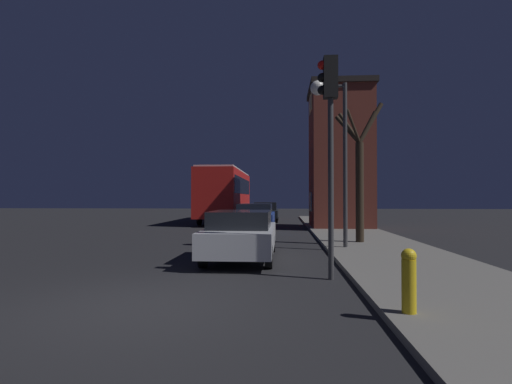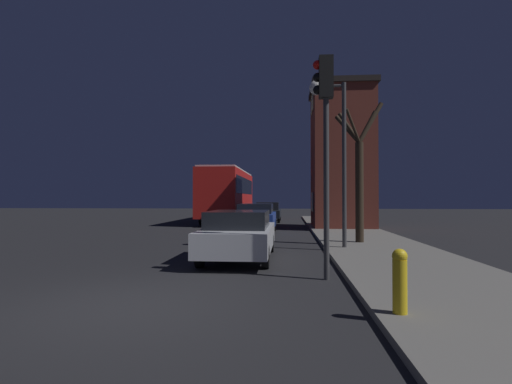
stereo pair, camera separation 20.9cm
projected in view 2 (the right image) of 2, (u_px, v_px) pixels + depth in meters
ground_plane at (131, 305)px, 6.46m from camera, size 120.00×120.00×0.00m
sidewalk at (488, 309)px, 6.01m from camera, size 3.59×60.00×0.12m
brick_building at (341, 156)px, 22.95m from camera, size 3.53×4.32×8.06m
streetlamp at (330, 123)px, 13.24m from camera, size 1.22×0.49×5.55m
traffic_light at (325, 120)px, 8.54m from camera, size 0.43×0.24×4.78m
bare_tree at (359, 170)px, 14.76m from camera, size 1.80×1.46×5.22m
bus at (228, 192)px, 29.24m from camera, size 2.56×11.23×3.75m
car_near_lane at (240, 234)px, 11.36m from camera, size 1.82×4.67×1.38m
car_mid_lane at (256, 218)px, 19.53m from camera, size 1.80×4.59×1.47m
car_far_lane at (268, 211)px, 29.57m from camera, size 1.80×4.70×1.44m
fire_hydrant at (400, 279)px, 5.58m from camera, size 0.21×0.21×0.91m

